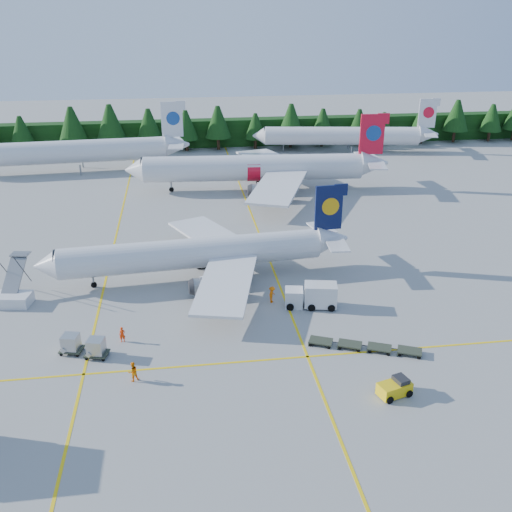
{
  "coord_description": "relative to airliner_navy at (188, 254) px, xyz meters",
  "views": [
    {
      "loc": [
        -4.75,
        -49.1,
        29.41
      ],
      "look_at": [
        3.38,
        9.58,
        3.5
      ],
      "focal_mm": 40.0,
      "sensor_mm": 36.0,
      "label": 1
    }
  ],
  "objects": [
    {
      "name": "service_truck",
      "position": [
        12.73,
        -8.66,
        -1.81
      ],
      "size": [
        5.73,
        2.97,
        2.64
      ],
      "rotation": [
        0.0,
        0.0,
        -0.19
      ],
      "color": "silver",
      "rests_on": "ground"
    },
    {
      "name": "uld_pair",
      "position": [
        -10.01,
        -14.86,
        -2.06
      ],
      "size": [
        4.72,
        3.02,
        1.56
      ],
      "rotation": [
        0.0,
        0.0,
        -0.23
      ],
      "color": "#323929",
      "rests_on": "ground"
    },
    {
      "name": "airliner_far_left",
      "position": [
        -22.62,
        50.94,
        0.89
      ],
      "size": [
        43.88,
        6.94,
        12.75
      ],
      "rotation": [
        0.0,
        0.0,
        0.06
      ],
      "color": "silver",
      "rests_on": "ground"
    },
    {
      "name": "taxi_stripe_cross",
      "position": [
        4.3,
        -18.02,
        -3.11
      ],
      "size": [
        80.0,
        0.25,
        0.01
      ],
      "primitive_type": "cube",
      "color": "yellow",
      "rests_on": "ground"
    },
    {
      "name": "crew_c",
      "position": [
        8.77,
        -7.16,
        -2.18
      ],
      "size": [
        0.85,
        0.93,
        1.86
      ],
      "primitive_type": "imported",
      "rotation": [
        0.0,
        0.0,
        1.03
      ],
      "color": "#D95B04",
      "rests_on": "ground"
    },
    {
      "name": "airliner_far_right",
      "position": [
        34.17,
        60.14,
        0.5
      ],
      "size": [
        39.43,
        9.22,
        11.51
      ],
      "rotation": [
        0.0,
        0.0,
        -0.15
      ],
      "color": "silver",
      "rests_on": "ground"
    },
    {
      "name": "taxi_stripe_b",
      "position": [
        10.3,
        7.98,
        -3.11
      ],
      "size": [
        0.25,
        120.0,
        0.01
      ],
      "primitive_type": "cube",
      "color": "yellow",
      "rests_on": "ground"
    },
    {
      "name": "airliner_navy",
      "position": [
        0.0,
        0.0,
        0.0
      ],
      "size": [
        35.6,
        29.21,
        10.35
      ],
      "rotation": [
        0.0,
        0.0,
        0.07
      ],
      "color": "silver",
      "rests_on": "ground"
    },
    {
      "name": "ground",
      "position": [
        4.3,
        -12.02,
        -3.11
      ],
      "size": [
        320.0,
        320.0,
        0.0
      ],
      "primitive_type": "plane",
      "color": "#9A9A95",
      "rests_on": "ground"
    },
    {
      "name": "baggage_tug",
      "position": [
        16.19,
        -24.47,
        -2.4
      ],
      "size": [
        3.02,
        2.19,
        1.46
      ],
      "rotation": [
        0.0,
        0.0,
        0.3
      ],
      "color": "yellow",
      "rests_on": "ground"
    },
    {
      "name": "taxi_stripe_a",
      "position": [
        -9.7,
        7.98,
        -3.11
      ],
      "size": [
        0.25,
        120.0,
        0.01
      ],
      "primitive_type": "cube",
      "color": "yellow",
      "rests_on": "ground"
    },
    {
      "name": "treeline_hedge",
      "position": [
        4.3,
        69.98,
        -0.11
      ],
      "size": [
        220.0,
        4.0,
        6.0
      ],
      "primitive_type": "cube",
      "color": "black",
      "rests_on": "ground"
    },
    {
      "name": "dolly_train",
      "position": [
        15.84,
        -17.54,
        -2.7
      ],
      "size": [
        10.26,
        4.9,
        0.13
      ],
      "rotation": [
        0.0,
        0.0,
        -0.41
      ],
      "color": "#323929",
      "rests_on": "ground"
    },
    {
      "name": "airstairs",
      "position": [
        -19.27,
        -3.47,
        -2.2
      ],
      "size": [
        4.98,
        6.77,
        4.19
      ],
      "rotation": [
        0.0,
        0.0,
        -0.16
      ],
      "color": "silver",
      "rests_on": "ground"
    },
    {
      "name": "crew_b",
      "position": [
        -5.3,
        -19.52,
        -2.21
      ],
      "size": [
        1.08,
        0.98,
        1.81
      ],
      "primitive_type": "imported",
      "rotation": [
        0.0,
        0.0,
        3.56
      ],
      "color": "orange",
      "rests_on": "ground"
    },
    {
      "name": "airliner_red",
      "position": [
        11.56,
        34.27,
        0.77
      ],
      "size": [
        44.37,
        36.41,
        12.9
      ],
      "rotation": [
        0.0,
        0.0,
        -0.07
      ],
      "color": "silver",
      "rests_on": "ground"
    },
    {
      "name": "crew_a",
      "position": [
        -6.68,
        -13.07,
        -2.33
      ],
      "size": [
        0.59,
        0.4,
        1.56
      ],
      "primitive_type": "imported",
      "rotation": [
        0.0,
        0.0,
        0.05
      ],
      "color": "#F73305",
      "rests_on": "ground"
    }
  ]
}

